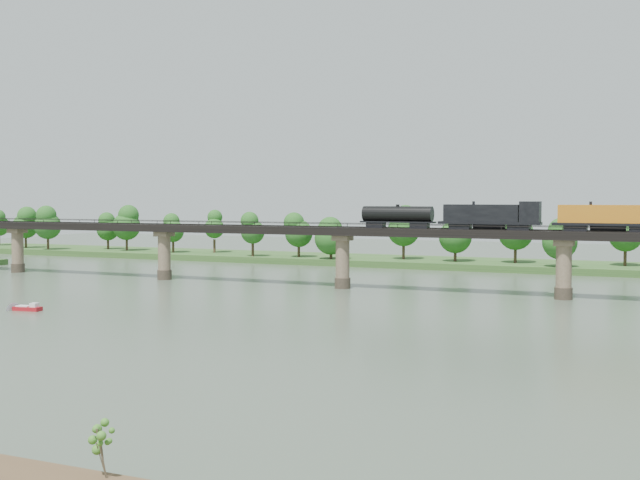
% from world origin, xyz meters
% --- Properties ---
extents(ground, '(400.00, 400.00, 0.00)m').
position_xyz_m(ground, '(0.00, 0.00, 0.00)').
color(ground, '#3A4939').
rests_on(ground, ground).
extents(far_bank, '(300.00, 24.00, 1.60)m').
position_xyz_m(far_bank, '(0.00, 85.00, 0.80)').
color(far_bank, '#2B5020').
rests_on(far_bank, ground).
extents(bridge, '(236.00, 30.00, 11.50)m').
position_xyz_m(bridge, '(0.00, 30.00, 5.46)').
color(bridge, '#473A2D').
rests_on(bridge, ground).
extents(bridge_superstructure, '(220.00, 4.90, 0.75)m').
position_xyz_m(bridge_superstructure, '(0.00, 30.00, 11.79)').
color(bridge_superstructure, black).
rests_on(bridge_superstructure, bridge).
extents(far_treeline, '(289.06, 17.54, 13.60)m').
position_xyz_m(far_treeline, '(-8.21, 80.52, 8.83)').
color(far_treeline, '#382619').
rests_on(far_treeline, far_bank).
extents(freight_train, '(71.25, 2.78, 4.90)m').
position_xyz_m(freight_train, '(40.55, 30.00, 13.84)').
color(freight_train, black).
rests_on(freight_train, bridge).
extents(motorboat, '(4.47, 2.03, 1.21)m').
position_xyz_m(motorboat, '(-32.25, -16.60, 0.41)').
color(motorboat, '#A5121B').
rests_on(motorboat, ground).
extents(sapling, '(1.21, 1.21, 2.86)m').
position_xyz_m(sapling, '(26.68, -72.00, 3.04)').
color(sapling, brown).
rests_on(sapling, near_bank).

